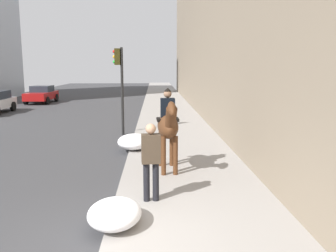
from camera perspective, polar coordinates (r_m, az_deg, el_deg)
name	(u,v)px	position (r m, az deg, el deg)	size (l,w,h in m)	color
sidewalk_slab	(209,243)	(6.36, 6.57, -18.11)	(120.00, 3.60, 0.12)	gray
mounted_horse_near	(168,125)	(9.75, 0.02, 0.13)	(2.15, 0.66, 2.32)	#4C2B16
pedestrian_greeting	(151,157)	(7.62, -2.75, -4.99)	(0.29, 0.42, 1.70)	black
car_near_lane	(42,94)	(31.60, -19.60, 4.84)	(4.18, 1.96, 1.44)	maroon
traffic_light_near_curb	(120,77)	(15.71, -7.72, 7.82)	(0.20, 0.44, 3.82)	black
snow_pile_near	(115,213)	(6.78, -8.56, -13.69)	(1.29, 0.99, 0.45)	white
snow_pile_far	(134,142)	(12.68, -5.51, -2.49)	(1.49, 1.14, 0.51)	white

